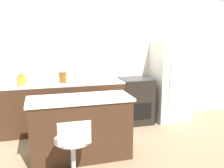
{
  "coord_description": "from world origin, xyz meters",
  "views": [
    {
      "loc": [
        -0.72,
        -4.41,
        1.83
      ],
      "look_at": [
        0.47,
        -0.29,
        0.98
      ],
      "focal_mm": 40.0,
      "sensor_mm": 36.0,
      "label": 1
    }
  ],
  "objects_px": {
    "mixing_bowl": "(93,79)",
    "kettle": "(22,80)",
    "refrigerator": "(171,81)",
    "stool_chair": "(73,151)",
    "oven_range": "(135,101)"
  },
  "relations": [
    {
      "from": "stool_chair",
      "to": "mixing_bowl",
      "type": "xyz_separation_m",
      "value": [
        0.63,
        1.85,
        0.57
      ]
    },
    {
      "from": "refrigerator",
      "to": "mixing_bowl",
      "type": "bearing_deg",
      "value": 179.6
    },
    {
      "from": "mixing_bowl",
      "to": "kettle",
      "type": "bearing_deg",
      "value": 180.0
    },
    {
      "from": "refrigerator",
      "to": "stool_chair",
      "type": "bearing_deg",
      "value": -141.94
    },
    {
      "from": "oven_range",
      "to": "mixing_bowl",
      "type": "bearing_deg",
      "value": -179.65
    },
    {
      "from": "oven_range",
      "to": "refrigerator",
      "type": "bearing_deg",
      "value": -1.24
    },
    {
      "from": "refrigerator",
      "to": "kettle",
      "type": "xyz_separation_m",
      "value": [
        -3.02,
        0.01,
        0.17
      ]
    },
    {
      "from": "refrigerator",
      "to": "kettle",
      "type": "distance_m",
      "value": 3.03
    },
    {
      "from": "oven_range",
      "to": "kettle",
      "type": "height_order",
      "value": "kettle"
    },
    {
      "from": "kettle",
      "to": "mixing_bowl",
      "type": "xyz_separation_m",
      "value": [
        1.31,
        0.0,
        -0.04
      ]
    },
    {
      "from": "stool_chair",
      "to": "mixing_bowl",
      "type": "relative_size",
      "value": 3.72
    },
    {
      "from": "stool_chair",
      "to": "mixing_bowl",
      "type": "height_order",
      "value": "mixing_bowl"
    },
    {
      "from": "stool_chair",
      "to": "kettle",
      "type": "relative_size",
      "value": 3.82
    },
    {
      "from": "refrigerator",
      "to": "kettle",
      "type": "height_order",
      "value": "refrigerator"
    },
    {
      "from": "oven_range",
      "to": "refrigerator",
      "type": "height_order",
      "value": "refrigerator"
    }
  ]
}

